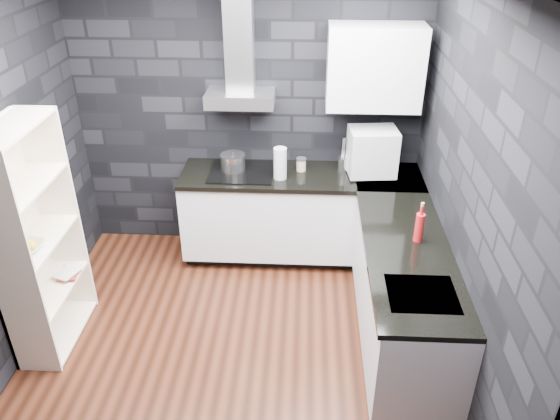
# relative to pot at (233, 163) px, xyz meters

# --- Properties ---
(ground) EXTENTS (3.20, 3.20, 0.00)m
(ground) POSITION_rel_pot_xyz_m (0.13, -1.34, -0.98)
(ground) COLOR #441F12
(wall_back) EXTENTS (3.20, 0.05, 2.70)m
(wall_back) POSITION_rel_pot_xyz_m (0.13, 0.28, 0.37)
(wall_back) COLOR black
(wall_back) RESTS_ON ground
(wall_front) EXTENTS (3.20, 0.05, 2.70)m
(wall_front) POSITION_rel_pot_xyz_m (0.13, -2.97, 0.37)
(wall_front) COLOR black
(wall_front) RESTS_ON ground
(wall_right) EXTENTS (0.05, 3.20, 2.70)m
(wall_right) POSITION_rel_pot_xyz_m (1.75, -1.34, 0.37)
(wall_right) COLOR black
(wall_right) RESTS_ON ground
(toekick_back) EXTENTS (2.18, 0.50, 0.10)m
(toekick_back) POSITION_rel_pot_xyz_m (0.63, -0.00, -0.93)
(toekick_back) COLOR black
(toekick_back) RESTS_ON ground
(toekick_right) EXTENTS (0.50, 1.78, 0.10)m
(toekick_right) POSITION_rel_pot_xyz_m (1.47, -1.24, -0.93)
(toekick_right) COLOR black
(toekick_right) RESTS_ON ground
(counter_back_cab) EXTENTS (2.20, 0.60, 0.76)m
(counter_back_cab) POSITION_rel_pot_xyz_m (0.63, -0.04, -0.50)
(counter_back_cab) COLOR white
(counter_back_cab) RESTS_ON ground
(counter_right_cab) EXTENTS (0.60, 1.80, 0.76)m
(counter_right_cab) POSITION_rel_pot_xyz_m (1.43, -1.24, -0.50)
(counter_right_cab) COLOR white
(counter_right_cab) RESTS_ON ground
(counter_back_top) EXTENTS (2.20, 0.62, 0.04)m
(counter_back_top) POSITION_rel_pot_xyz_m (0.63, -0.05, -0.10)
(counter_back_top) COLOR black
(counter_back_top) RESTS_ON counter_back_cab
(counter_right_top) EXTENTS (0.62, 1.80, 0.04)m
(counter_right_top) POSITION_rel_pot_xyz_m (1.42, -1.24, -0.10)
(counter_right_top) COLOR black
(counter_right_top) RESTS_ON counter_right_cab
(counter_corner_top) EXTENTS (0.62, 0.62, 0.04)m
(counter_corner_top) POSITION_rel_pot_xyz_m (1.43, -0.04, -0.10)
(counter_corner_top) COLOR black
(counter_corner_top) RESTS_ON counter_right_cab
(hood_body) EXTENTS (0.60, 0.34, 0.12)m
(hood_body) POSITION_rel_pot_xyz_m (0.08, 0.09, 0.58)
(hood_body) COLOR #B7B7BC
(hood_body) RESTS_ON wall_back
(hood_chimney) EXTENTS (0.24, 0.20, 0.90)m
(hood_chimney) POSITION_rel_pot_xyz_m (0.08, 0.16, 1.09)
(hood_chimney) COLOR #B7B7BC
(hood_chimney) RESTS_ON hood_body
(upper_cabinet) EXTENTS (0.80, 0.35, 0.70)m
(upper_cabinet) POSITION_rel_pot_xyz_m (1.23, 0.08, 0.87)
(upper_cabinet) COLOR silver
(upper_cabinet) RESTS_ON wall_back
(cooktop) EXTENTS (0.58, 0.50, 0.01)m
(cooktop) POSITION_rel_pot_xyz_m (0.08, -0.04, -0.07)
(cooktop) COLOR black
(cooktop) RESTS_ON counter_back_top
(sink_rim) EXTENTS (0.44, 0.40, 0.01)m
(sink_rim) POSITION_rel_pot_xyz_m (1.43, -1.74, -0.08)
(sink_rim) COLOR #B7B7BC
(sink_rim) RESTS_ON counter_right_top
(pot) EXTENTS (0.25, 0.25, 0.13)m
(pot) POSITION_rel_pot_xyz_m (0.00, 0.00, 0.00)
(pot) COLOR silver
(pot) RESTS_ON cooktop
(glass_vase) EXTENTS (0.15, 0.15, 0.29)m
(glass_vase) POSITION_rel_pot_xyz_m (0.44, -0.13, 0.07)
(glass_vase) COLOR silver
(glass_vase) RESTS_ON counter_back_top
(storage_jar) EXTENTS (0.11, 0.11, 0.11)m
(storage_jar) POSITION_rel_pot_xyz_m (0.63, 0.03, -0.02)
(storage_jar) COLOR #C2AE88
(storage_jar) RESTS_ON counter_back_top
(utensil_crock) EXTENTS (0.11, 0.11, 0.13)m
(utensil_crock) POSITION_rel_pot_xyz_m (1.01, 0.05, -0.01)
(utensil_crock) COLOR silver
(utensil_crock) RESTS_ON counter_back_top
(appliance_garage) EXTENTS (0.45, 0.36, 0.42)m
(appliance_garage) POSITION_rel_pot_xyz_m (1.26, -0.02, 0.15)
(appliance_garage) COLOR silver
(appliance_garage) RESTS_ON counter_back_top
(red_bottle) EXTENTS (0.08, 0.08, 0.22)m
(red_bottle) POSITION_rel_pot_xyz_m (1.50, -1.12, 0.03)
(red_bottle) COLOR #B0171A
(red_bottle) RESTS_ON counter_right_top
(bookshelf) EXTENTS (0.39, 0.82, 1.80)m
(bookshelf) POSITION_rel_pot_xyz_m (-1.29, -1.27, -0.08)
(bookshelf) COLOR #F9E7CE
(bookshelf) RESTS_ON ground
(fruit_bowl) EXTENTS (0.25, 0.25, 0.05)m
(fruit_bowl) POSITION_rel_pot_xyz_m (-1.29, -1.40, -0.04)
(fruit_bowl) COLOR silver
(fruit_bowl) RESTS_ON bookshelf
(book_red) EXTENTS (0.15, 0.03, 0.21)m
(book_red) POSITION_rel_pot_xyz_m (-1.28, -1.10, -0.41)
(book_red) COLOR maroon
(book_red) RESTS_ON bookshelf
(book_second) EXTENTS (0.15, 0.07, 0.21)m
(book_second) POSITION_rel_pot_xyz_m (-1.28, -1.07, -0.38)
(book_second) COLOR #B2B2B2
(book_second) RESTS_ON bookshelf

